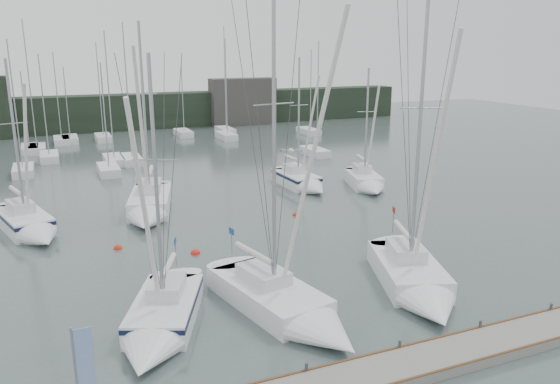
{
  "coord_description": "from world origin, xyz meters",
  "views": [
    {
      "loc": [
        -9.63,
        -19.58,
        11.68
      ],
      "look_at": [
        0.81,
        5.0,
        4.53
      ],
      "focal_mm": 35.0,
      "sensor_mm": 36.0,
      "label": 1
    }
  ],
  "objects": [
    {
      "name": "ground",
      "position": [
        0.0,
        0.0,
        0.0
      ],
      "size": [
        160.0,
        160.0,
        0.0
      ],
      "primitive_type": "plane",
      "color": "#4B5B58",
      "rests_on": "ground"
    },
    {
      "name": "dock",
      "position": [
        0.0,
        -5.0,
        0.2
      ],
      "size": [
        24.0,
        2.0,
        0.4
      ],
      "primitive_type": "cube",
      "color": "slate",
      "rests_on": "ground"
    },
    {
      "name": "far_treeline",
      "position": [
        0.0,
        62.0,
        2.5
      ],
      "size": [
        90.0,
        4.0,
        5.0
      ],
      "primitive_type": "cube",
      "color": "black",
      "rests_on": "ground"
    },
    {
      "name": "far_building_right",
      "position": [
        18.0,
        60.0,
        3.5
      ],
      "size": [
        10.0,
        3.0,
        7.0
      ],
      "primitive_type": "cube",
      "color": "#3F3C3A",
      "rests_on": "ground"
    },
    {
      "name": "mast_forest",
      "position": [
        -6.1,
        44.26,
        0.48
      ],
      "size": [
        52.51,
        27.16,
        14.58
      ],
      "color": "silver",
      "rests_on": "ground"
    },
    {
      "name": "sailboat_near_left",
      "position": [
        -6.3,
        1.09,
        0.53
      ],
      "size": [
        5.29,
        7.88,
        12.33
      ],
      "rotation": [
        0.0,
        0.0,
        -0.4
      ],
      "color": "silver",
      "rests_on": "ground"
    },
    {
      "name": "sailboat_near_center",
      "position": [
        -0.61,
        0.02,
        0.52
      ],
      "size": [
        4.72,
        9.51,
        15.91
      ],
      "rotation": [
        0.0,
        0.0,
        0.21
      ],
      "color": "silver",
      "rests_on": "ground"
    },
    {
      "name": "sailboat_near_right",
      "position": [
        5.93,
        0.03,
        0.55
      ],
      "size": [
        5.51,
        8.91,
        15.06
      ],
      "rotation": [
        0.0,
        0.0,
        -0.34
      ],
      "color": "silver",
      "rests_on": "ground"
    },
    {
      "name": "sailboat_mid_a",
      "position": [
        -11.4,
        17.0,
        0.59
      ],
      "size": [
        4.56,
        8.27,
        11.77
      ],
      "rotation": [
        0.0,
        0.0,
        0.28
      ],
      "color": "silver",
      "rests_on": "ground"
    },
    {
      "name": "sailboat_mid_b",
      "position": [
        -3.78,
        17.89,
        0.64
      ],
      "size": [
        4.86,
        9.11,
        14.21
      ],
      "rotation": [
        0.0,
        0.0,
        -0.26
      ],
      "color": "silver",
      "rests_on": "ground"
    },
    {
      "name": "sailboat_mid_d",
      "position": [
        9.66,
        20.82,
        0.56
      ],
      "size": [
        2.76,
        7.14,
        11.63
      ],
      "rotation": [
        0.0,
        0.0,
        0.05
      ],
      "color": "silver",
      "rests_on": "ground"
    },
    {
      "name": "sailboat_mid_e",
      "position": [
        14.52,
        18.49,
        0.53
      ],
      "size": [
        4.07,
        6.97,
        10.72
      ],
      "rotation": [
        0.0,
        0.0,
        -0.28
      ],
      "color": "silver",
      "rests_on": "ground"
    },
    {
      "name": "buoy_a",
      "position": [
        -2.53,
        9.74,
        0.0
      ],
      "size": [
        0.55,
        0.55,
        0.55
      ],
      "primitive_type": "sphere",
      "color": "red",
      "rests_on": "ground"
    },
    {
      "name": "buoy_b",
      "position": [
        5.95,
        14.16,
        0.0
      ],
      "size": [
        0.5,
        0.5,
        0.5
      ],
      "primitive_type": "sphere",
      "color": "red",
      "rests_on": "ground"
    },
    {
      "name": "buoy_c",
      "position": [
        -6.6,
        12.32,
        0.0
      ],
      "size": [
        0.51,
        0.51,
        0.51
      ],
      "primitive_type": "sphere",
      "color": "red",
      "rests_on": "ground"
    },
    {
      "name": "dock_banner",
      "position": [
        -9.47,
        -4.71,
        2.59
      ],
      "size": [
        0.57,
        0.07,
        3.71
      ],
      "rotation": [
        0.0,
        0.0,
        0.01
      ],
      "color": "#95979C",
      "rests_on": "dock"
    },
    {
      "name": "seagull",
      "position": [
        0.28,
        2.49,
        7.15
      ],
      "size": [
        0.9,
        0.5,
        0.19
      ],
      "rotation": [
        0.0,
        0.0,
        -0.43
      ],
      "color": "white",
      "rests_on": "ground"
    }
  ]
}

